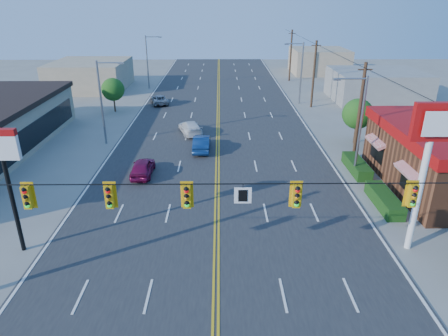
{
  "coord_description": "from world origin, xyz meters",
  "views": [
    {
      "loc": [
        0.24,
        -15.22,
        13.25
      ],
      "look_at": [
        0.5,
        10.59,
        2.2
      ],
      "focal_mm": 32.0,
      "sensor_mm": 36.0,
      "label": 1
    }
  ],
  "objects_px": {
    "car_blue": "(202,144)",
    "car_silver": "(159,100)",
    "pizza_hut_sign": "(5,166)",
    "car_white": "(190,128)",
    "kfc_pylon": "(428,149)",
    "car_magenta": "(143,168)",
    "signal_span": "(212,207)"
  },
  "relations": [
    {
      "from": "signal_span",
      "to": "car_blue",
      "type": "bearing_deg",
      "value": 93.94
    },
    {
      "from": "car_magenta",
      "to": "car_white",
      "type": "bearing_deg",
      "value": -106.06
    },
    {
      "from": "car_blue",
      "to": "car_magenta",
      "type": "bearing_deg",
      "value": 52.4
    },
    {
      "from": "car_silver",
      "to": "kfc_pylon",
      "type": "bearing_deg",
      "value": 103.15
    },
    {
      "from": "kfc_pylon",
      "to": "pizza_hut_sign",
      "type": "distance_m",
      "value": 22.02
    },
    {
      "from": "signal_span",
      "to": "car_blue",
      "type": "height_order",
      "value": "signal_span"
    },
    {
      "from": "kfc_pylon",
      "to": "pizza_hut_sign",
      "type": "bearing_deg",
      "value": 180.0
    },
    {
      "from": "kfc_pylon",
      "to": "car_silver",
      "type": "xyz_separation_m",
      "value": [
        -18.95,
        33.68,
        -5.44
      ]
    },
    {
      "from": "kfc_pylon",
      "to": "car_blue",
      "type": "bearing_deg",
      "value": 128.15
    },
    {
      "from": "car_magenta",
      "to": "car_blue",
      "type": "distance_m",
      "value": 7.24
    },
    {
      "from": "kfc_pylon",
      "to": "car_silver",
      "type": "height_order",
      "value": "kfc_pylon"
    },
    {
      "from": "kfc_pylon",
      "to": "car_silver",
      "type": "distance_m",
      "value": 39.02
    },
    {
      "from": "car_silver",
      "to": "car_blue",
      "type": "bearing_deg",
      "value": 93.76
    },
    {
      "from": "pizza_hut_sign",
      "to": "car_silver",
      "type": "bearing_deg",
      "value": 84.82
    },
    {
      "from": "kfc_pylon",
      "to": "car_white",
      "type": "xyz_separation_m",
      "value": [
        -13.9,
        20.91,
        -5.38
      ]
    },
    {
      "from": "kfc_pylon",
      "to": "car_silver",
      "type": "relative_size",
      "value": 1.95
    },
    {
      "from": "pizza_hut_sign",
      "to": "car_white",
      "type": "height_order",
      "value": "pizza_hut_sign"
    },
    {
      "from": "pizza_hut_sign",
      "to": "car_blue",
      "type": "relative_size",
      "value": 1.6
    },
    {
      "from": "car_blue",
      "to": "car_white",
      "type": "xyz_separation_m",
      "value": [
        -1.41,
        5.01,
        -0.04
      ]
    },
    {
      "from": "car_white",
      "to": "car_blue",
      "type": "bearing_deg",
      "value": 88.85
    },
    {
      "from": "car_blue",
      "to": "car_silver",
      "type": "xyz_separation_m",
      "value": [
        -6.46,
        17.78,
        -0.1
      ]
    },
    {
      "from": "signal_span",
      "to": "pizza_hut_sign",
      "type": "xyz_separation_m",
      "value": [
        -10.88,
        4.0,
        0.3
      ]
    },
    {
      "from": "signal_span",
      "to": "pizza_hut_sign",
      "type": "distance_m",
      "value": 11.6
    },
    {
      "from": "car_magenta",
      "to": "car_silver",
      "type": "relative_size",
      "value": 0.91
    },
    {
      "from": "car_blue",
      "to": "car_silver",
      "type": "bearing_deg",
      "value": -69.16
    },
    {
      "from": "car_blue",
      "to": "car_white",
      "type": "height_order",
      "value": "car_blue"
    },
    {
      "from": "signal_span",
      "to": "kfc_pylon",
      "type": "xyz_separation_m",
      "value": [
        11.12,
        4.0,
        1.16
      ]
    },
    {
      "from": "signal_span",
      "to": "kfc_pylon",
      "type": "distance_m",
      "value": 11.87
    },
    {
      "from": "car_magenta",
      "to": "kfc_pylon",
      "type": "bearing_deg",
      "value": 149.03
    },
    {
      "from": "signal_span",
      "to": "car_blue",
      "type": "xyz_separation_m",
      "value": [
        -1.37,
        19.9,
        -4.18
      ]
    },
    {
      "from": "kfc_pylon",
      "to": "car_magenta",
      "type": "xyz_separation_m",
      "value": [
        -16.99,
        10.23,
        -5.37
      ]
    },
    {
      "from": "car_white",
      "to": "car_silver",
      "type": "xyz_separation_m",
      "value": [
        -5.04,
        12.77,
        -0.06
      ]
    }
  ]
}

